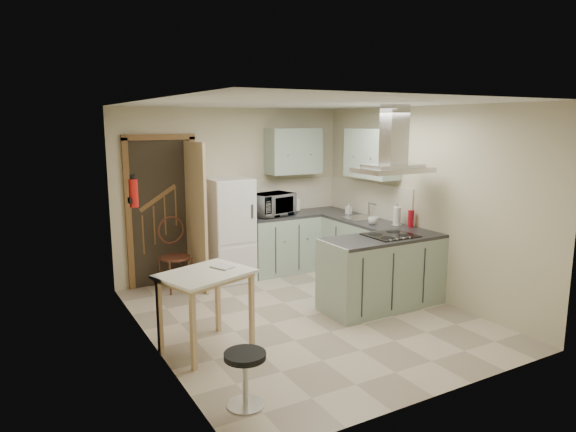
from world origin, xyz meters
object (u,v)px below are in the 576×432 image
drop_leaf_table (206,311)px  peninsula (383,272)px  fridge (229,230)px  microwave (273,204)px  extractor_hood (393,170)px  stool (245,379)px  bentwood_chair (175,257)px

drop_leaf_table → peninsula: bearing=-16.4°
fridge → microwave: fridge is taller
extractor_hood → stool: (-2.57, -1.25, -1.49)m
peninsula → microwave: microwave is taller
extractor_hood → peninsula: bearing=180.0°
drop_leaf_table → bentwood_chair: (0.30, 2.01, 0.05)m
stool → peninsula: bearing=26.8°
fridge → stool: bearing=-111.2°
peninsula → stool: size_ratio=3.33×
drop_leaf_table → microwave: size_ratio=1.43×
fridge → extractor_hood: extractor_hood is taller
fridge → peninsula: bearing=-58.3°
extractor_hood → microwave: bearing=107.7°
peninsula → extractor_hood: bearing=0.0°
drop_leaf_table → bentwood_chair: bentwood_chair is taller
drop_leaf_table → bentwood_chair: 2.03m
drop_leaf_table → fridge: bearing=42.5°
peninsula → bentwood_chair: (-2.06, 1.91, 0.01)m
fridge → bentwood_chair: fridge is taller
drop_leaf_table → bentwood_chair: size_ratio=0.95×
extractor_hood → stool: bearing=-154.1°
extractor_hood → microwave: (-0.62, 1.96, -0.65)m
bentwood_chair → microwave: (1.54, 0.05, 0.61)m
bentwood_chair → extractor_hood: bearing=-50.3°
peninsula → microwave: (-0.52, 1.96, 0.62)m
peninsula → drop_leaf_table: 2.37m
peninsula → fridge: bearing=121.7°
peninsula → bentwood_chair: bearing=137.2°
fridge → peninsula: 2.35m
fridge → drop_leaf_table: (-1.14, -2.07, -0.34)m
stool → microwave: bearing=58.7°
fridge → bentwood_chair: bearing=-175.5°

